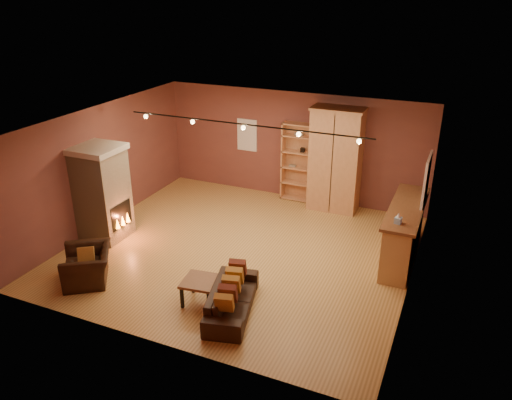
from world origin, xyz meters
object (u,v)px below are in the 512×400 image
at_px(loveseat, 232,294).
at_px(armchair, 87,260).
at_px(bookcase, 299,161).
at_px(coffee_table, 200,283).
at_px(bar_counter, 404,232).
at_px(armoire, 336,160).
at_px(fireplace, 102,193).

xyz_separation_m(loveseat, armchair, (-2.96, -0.20, 0.08)).
height_order(bookcase, loveseat, bookcase).
bearing_deg(loveseat, coffee_table, 73.66).
bearing_deg(bar_counter, armoire, 136.43).
xyz_separation_m(armchair, coffee_table, (2.33, 0.23, -0.05)).
distance_m(loveseat, armchair, 2.96).
bearing_deg(fireplace, loveseat, -20.42).
height_order(bookcase, bar_counter, bookcase).
bearing_deg(loveseat, armoire, -19.04).
distance_m(fireplace, coffee_table, 3.55).
bearing_deg(coffee_table, bar_counter, 44.81).
bearing_deg(bar_counter, coffee_table, -135.19).
xyz_separation_m(armoire, armchair, (-3.39, -5.15, -0.86)).
distance_m(bookcase, bar_counter, 3.70).
xyz_separation_m(armoire, loveseat, (-0.44, -4.94, -0.94)).
bearing_deg(armoire, coffee_table, -102.25).
bearing_deg(bookcase, coffee_table, -90.53).
bearing_deg(fireplace, bar_counter, 14.66).
xyz_separation_m(fireplace, bar_counter, (6.24, 1.63, -0.46)).
height_order(bar_counter, loveseat, bar_counter).
height_order(armoire, coffee_table, armoire).
bearing_deg(loveseat, armchair, 79.96).
relative_size(bookcase, coffee_table, 3.05).
relative_size(bar_counter, loveseat, 1.38).
bearing_deg(bookcase, armoire, -12.22).
relative_size(bookcase, loveseat, 1.15).
relative_size(bar_counter, coffee_table, 3.64).
xyz_separation_m(bookcase, bar_counter, (3.00, -2.11, -0.45)).
bearing_deg(bar_counter, fireplace, -165.34).
bearing_deg(loveseat, bar_counter, -52.36).
height_order(fireplace, loveseat, fireplace).
xyz_separation_m(fireplace, bookcase, (3.24, 3.74, -0.01)).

